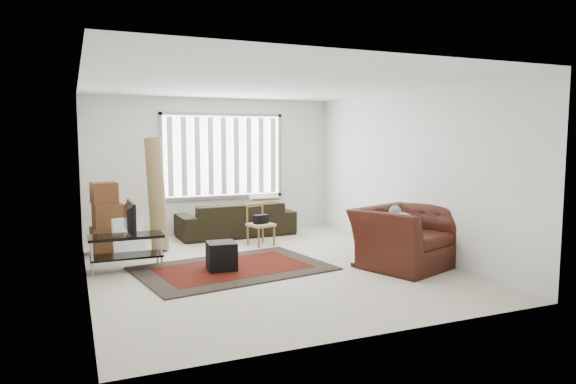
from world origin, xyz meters
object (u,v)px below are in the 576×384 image
Objects in this scene: side_chair at (260,222)px; moving_boxes at (106,220)px; tv_stand at (126,245)px; armchair at (405,233)px; sofa at (236,214)px.

moving_boxes is at bearing 154.84° from side_chair.
tv_stand is 4.09m from armchair.
sofa is 3.69m from armchair.
armchair is at bearing -73.63° from side_chair.
side_chair is (2.57, -0.41, -0.14)m from moving_boxes.
tv_stand is 2.96m from sofa.
armchair reaches higher than sofa.
tv_stand is 0.62× the size of armchair.
armchair is (1.60, -3.32, 0.07)m from sofa.
moving_boxes is at bearing 12.02° from sofa.
moving_boxes reaches higher than sofa.
sofa is at bearing 40.67° from tv_stand.
tv_stand is 1.41× the size of side_chair.
moving_boxes is (-0.18, 1.31, 0.17)m from tv_stand.
armchair is at bearing -19.89° from tv_stand.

